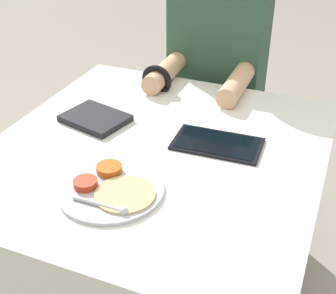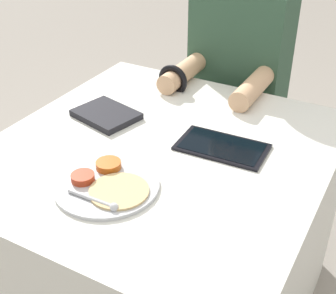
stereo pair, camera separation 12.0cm
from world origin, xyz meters
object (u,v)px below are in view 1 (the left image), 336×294
(red_notebook, at_px, (95,119))
(tablet_device, at_px, (217,144))
(thali_tray, at_px, (111,188))
(person_diner, at_px, (215,97))

(red_notebook, height_order, tablet_device, red_notebook)
(thali_tray, bearing_deg, red_notebook, 125.70)
(thali_tray, xyz_separation_m, red_notebook, (-0.21, 0.29, 0.00))
(thali_tray, height_order, red_notebook, thali_tray)
(red_notebook, bearing_deg, thali_tray, -54.30)
(thali_tray, bearing_deg, person_diner, 89.81)
(red_notebook, xyz_separation_m, tablet_device, (0.39, 0.01, -0.00))
(tablet_device, bearing_deg, person_diner, 107.24)
(tablet_device, xyz_separation_m, person_diner, (-0.17, 0.56, -0.14))
(person_diner, bearing_deg, thali_tray, -90.19)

